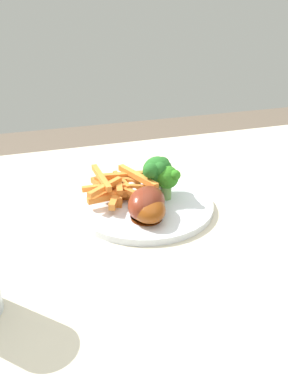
% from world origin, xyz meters
% --- Properties ---
extents(dining_table, '(1.14, 0.81, 0.73)m').
position_xyz_m(dining_table, '(0.00, 0.00, 0.62)').
color(dining_table, beige).
rests_on(dining_table, ground_plane).
extents(dinner_plate, '(0.25, 0.25, 0.01)m').
position_xyz_m(dinner_plate, '(-0.01, 0.05, 0.73)').
color(dinner_plate, silver).
rests_on(dinner_plate, dining_table).
extents(broccoli_floret_front, '(0.04, 0.05, 0.06)m').
position_xyz_m(broccoli_floret_front, '(0.03, 0.05, 0.78)').
color(broccoli_floret_front, '#78AB5A').
rests_on(broccoli_floret_front, dinner_plate).
extents(broccoli_floret_middle, '(0.06, 0.06, 0.07)m').
position_xyz_m(broccoli_floret_middle, '(0.02, 0.07, 0.79)').
color(broccoli_floret_middle, '#73A350').
rests_on(broccoli_floret_middle, dinner_plate).
extents(carrot_fries_pile, '(0.13, 0.14, 0.04)m').
position_xyz_m(carrot_fries_pile, '(-0.05, 0.09, 0.76)').
color(carrot_fries_pile, orange).
rests_on(carrot_fries_pile, dinner_plate).
extents(chicken_drumstick_near, '(0.10, 0.12, 0.05)m').
position_xyz_m(chicken_drumstick_near, '(-0.02, 0.00, 0.76)').
color(chicken_drumstick_near, '#4D180F').
rests_on(chicken_drumstick_near, dinner_plate).
extents(chicken_drumstick_far, '(0.06, 0.14, 0.04)m').
position_xyz_m(chicken_drumstick_far, '(-0.03, -0.00, 0.76)').
color(chicken_drumstick_far, '#5E2409').
rests_on(chicken_drumstick_far, dinner_plate).
extents(chicken_drumstick_extra, '(0.09, 0.12, 0.05)m').
position_xyz_m(chicken_drumstick_extra, '(-0.03, -0.00, 0.76)').
color(chicken_drumstick_extra, '#55190E').
rests_on(chicken_drumstick_extra, dinner_plate).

